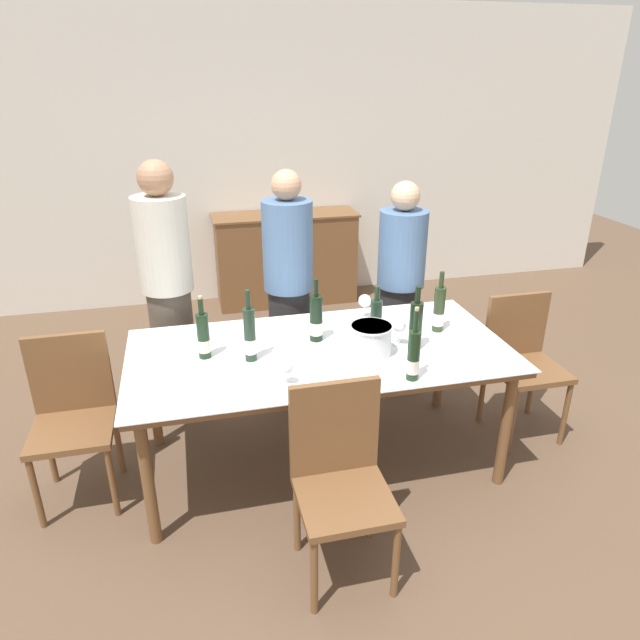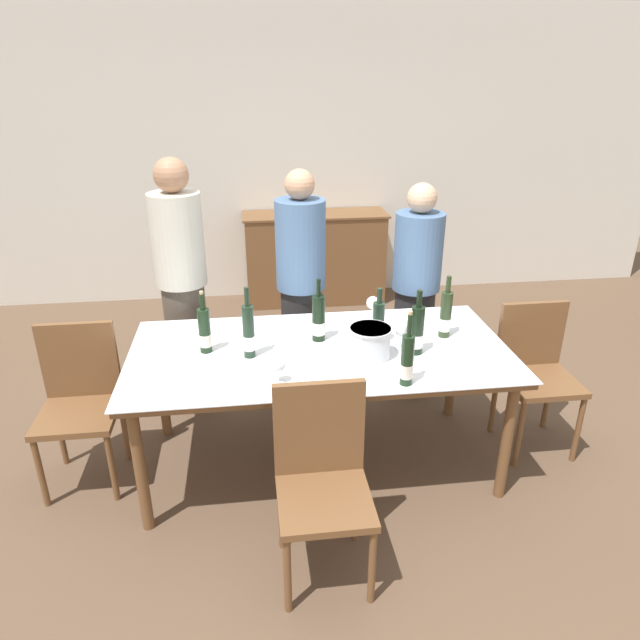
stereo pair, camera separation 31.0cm
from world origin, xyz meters
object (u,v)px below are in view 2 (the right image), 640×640
object	(u,v)px
chair_right_end	(535,365)
person_guest_right	(415,294)
wine_glass_0	(279,366)
person_guest_left	(301,291)
wine_bottle_0	(417,331)
chair_left_end	(80,394)
wine_bottle_1	(205,331)
wine_bottle_2	(407,361)
ice_bucket	(370,341)
wine_bottle_4	(319,319)
wine_bottle_5	(446,315)
wine_glass_1	(373,304)
wine_bottle_6	(249,333)
wine_glass_2	(401,331)
wine_bottle_3	(378,324)
chair_near_front	(322,471)
person_host	(183,290)
dining_table	(320,359)
sideboard_cabinet	(315,258)

from	to	relation	value
chair_right_end	person_guest_right	world-z (taller)	person_guest_right
wine_glass_0	person_guest_right	bearing A→B (deg)	47.42
person_guest_left	wine_bottle_0	bearing A→B (deg)	-58.59
chair_left_end	wine_glass_0	bearing A→B (deg)	-20.81
wine_bottle_1	wine_glass_0	bearing A→B (deg)	-45.91
chair_right_end	person_guest_right	size ratio (longest dim) A/B	0.59
wine_bottle_2	person_guest_right	distance (m)	1.28
ice_bucket	wine_bottle_4	size ratio (longest dim) A/B	0.63
wine_bottle_0	wine_bottle_5	size ratio (longest dim) A/B	0.99
wine_glass_1	ice_bucket	bearing A→B (deg)	-103.76
ice_bucket	chair_left_end	distance (m)	1.65
wine_bottle_6	wine_glass_2	distance (m)	0.84
ice_bucket	wine_bottle_3	xyz separation A→B (m)	(0.08, 0.16, 0.03)
wine_glass_1	wine_glass_0	bearing A→B (deg)	-131.72
wine_bottle_6	chair_left_end	world-z (taller)	wine_bottle_6
wine_bottle_1	wine_bottle_2	bearing A→B (deg)	-25.99
wine_bottle_4	person_guest_right	bearing A→B (deg)	40.52
wine_bottle_0	wine_bottle_3	xyz separation A→B (m)	(-0.18, 0.15, -0.01)
chair_near_front	person_host	size ratio (longest dim) A/B	0.54
wine_bottle_5	wine_bottle_6	bearing A→B (deg)	-174.25
dining_table	wine_bottle_1	distance (m)	0.66
sideboard_cabinet	chair_right_end	distance (m)	2.79
ice_bucket	wine_bottle_2	distance (m)	0.34
sideboard_cabinet	chair_near_front	xyz separation A→B (m)	(-0.38, -3.41, 0.07)
wine_bottle_6	person_guest_right	xyz separation A→B (m)	(1.16, 0.81, -0.14)
sideboard_cabinet	wine_bottle_0	world-z (taller)	wine_bottle_0
wine_bottle_0	wine_glass_1	world-z (taller)	wine_bottle_0
chair_near_front	person_guest_right	xyz separation A→B (m)	(0.86, 1.53, 0.24)
wine_bottle_6	wine_bottle_5	bearing A→B (deg)	5.75
wine_bottle_5	wine_bottle_6	size ratio (longest dim) A/B	0.93
wine_bottle_4	chair_left_end	bearing A→B (deg)	-178.27
wine_bottle_0	person_guest_right	size ratio (longest dim) A/B	0.24
sideboard_cabinet	chair_left_end	world-z (taller)	chair_left_end
dining_table	ice_bucket	xyz separation A→B (m)	(0.26, -0.12, 0.15)
dining_table	wine_bottle_3	bearing A→B (deg)	6.91
wine_bottle_0	wine_glass_0	xyz separation A→B (m)	(-0.77, -0.22, -0.04)
wine_bottle_0	wine_bottle_4	distance (m)	0.56
chair_near_front	sideboard_cabinet	bearing A→B (deg)	83.63
wine_glass_0	ice_bucket	bearing A→B (deg)	22.97
wine_glass_1	chair_near_front	bearing A→B (deg)	-112.57
chair_left_end	wine_bottle_4	bearing A→B (deg)	1.73
wine_glass_2	chair_right_end	size ratio (longest dim) A/B	0.17
wine_bottle_3	wine_glass_0	world-z (taller)	wine_bottle_3
person_guest_right	wine_bottle_1	bearing A→B (deg)	-152.73
person_guest_right	wine_bottle_2	bearing A→B (deg)	-108.22
dining_table	wine_glass_2	bearing A→B (deg)	-5.64
wine_bottle_1	person_host	xyz separation A→B (m)	(-0.18, 0.73, -0.02)
wine_glass_1	person_guest_left	bearing A→B (deg)	134.37
person_host	dining_table	bearing A→B (deg)	-44.19
wine_glass_2	chair_near_front	size ratio (longest dim) A/B	0.16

